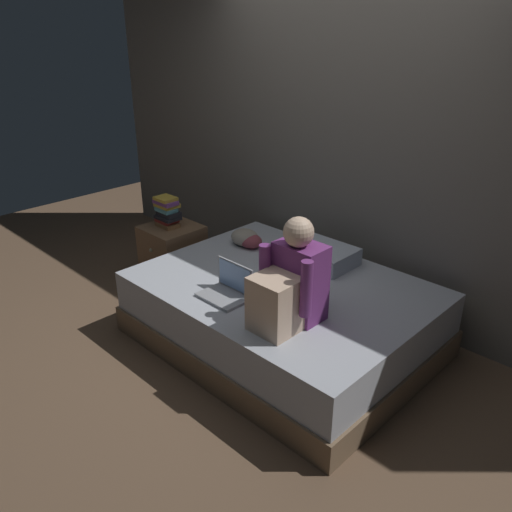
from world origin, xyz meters
TOP-DOWN VIEW (x-y plane):
  - ground_plane at (0.00, 0.00)m, footprint 8.00×8.00m
  - wall_back at (0.00, 1.20)m, footprint 5.60×0.10m
  - bed at (0.20, 0.30)m, footprint 2.00×1.50m
  - nightstand at (-1.10, 0.32)m, footprint 0.44×0.46m
  - person_sitting at (0.56, -0.05)m, footprint 0.39×0.44m
  - laptop at (0.06, -0.09)m, footprint 0.32×0.23m
  - pillow at (0.14, 0.75)m, footprint 0.56×0.36m
  - book_stack at (-1.13, 0.32)m, footprint 0.22×0.16m
  - clothes_pile at (-0.45, 0.58)m, footprint 0.29×0.20m

SIDE VIEW (x-z plane):
  - ground_plane at x=0.00m, z-range 0.00..0.00m
  - bed at x=0.20m, z-range 0.00..0.48m
  - nightstand at x=-1.10m, z-range 0.00..0.54m
  - laptop at x=0.06m, z-range 0.43..0.65m
  - clothes_pile at x=-0.45m, z-range 0.48..0.61m
  - pillow at x=0.14m, z-range 0.48..0.61m
  - book_stack at x=-1.13m, z-range 0.54..0.80m
  - person_sitting at x=0.56m, z-range 0.40..1.06m
  - wall_back at x=0.00m, z-range 0.00..2.70m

